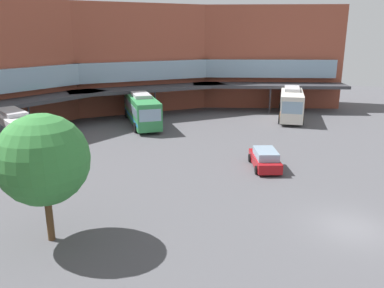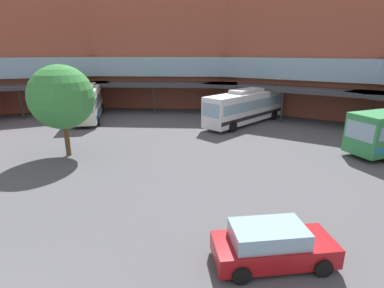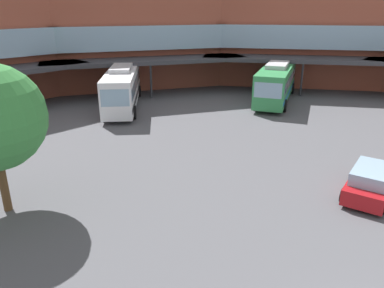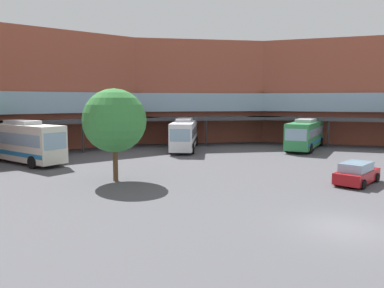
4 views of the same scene
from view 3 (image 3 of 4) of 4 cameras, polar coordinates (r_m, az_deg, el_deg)
name	(u,v)px [view 3 (image 3 of 4)]	position (r m, az deg, el deg)	size (l,w,h in m)	color
station_building	(82,34)	(29.65, -16.52, 15.83)	(83.60, 40.95, 13.82)	#9E4C38
bus_2	(122,87)	(34.05, -10.64, 8.65)	(7.33, 11.26, 3.68)	white
bus_4	(276,82)	(36.65, 12.80, 9.28)	(10.19, 9.01, 3.61)	#338C4C
parked_car	(371,182)	(19.94, 25.76, -5.22)	(4.75, 3.46, 1.53)	#A51419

